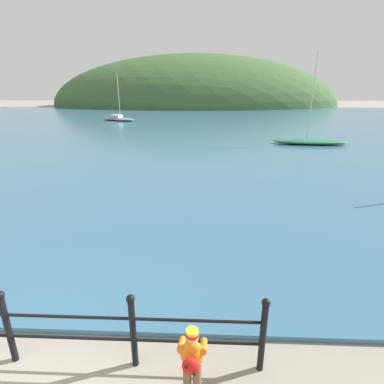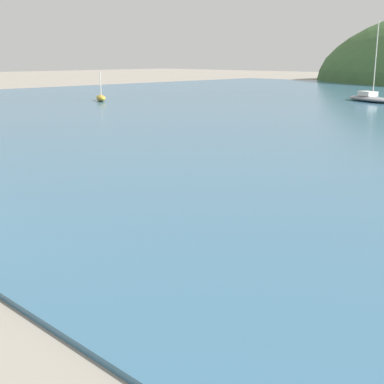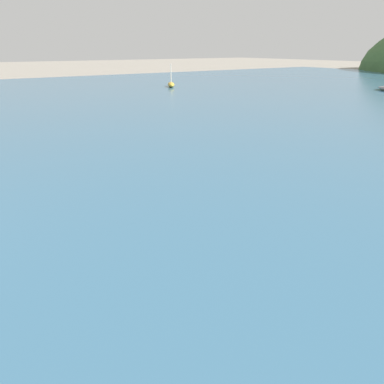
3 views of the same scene
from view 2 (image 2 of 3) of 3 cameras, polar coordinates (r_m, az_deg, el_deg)
name	(u,v)px [view 2 (image 2 of 3)]	position (r m, az deg, el deg)	size (l,w,h in m)	color
boat_green_fishing	(370,98)	(39.83, 18.46, 9.50)	(4.75, 3.39, 5.41)	gray
boat_mid_harbor	(101,98)	(38.83, -9.70, 9.88)	(2.05, 1.44, 2.03)	gold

